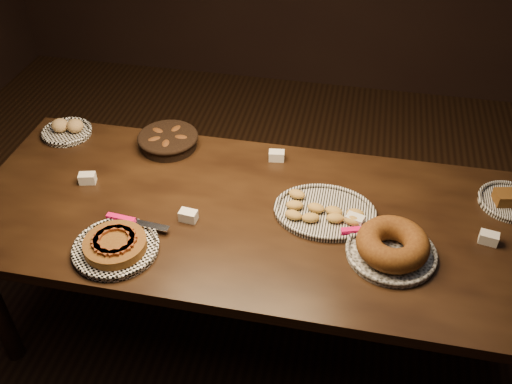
% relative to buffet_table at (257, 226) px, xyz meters
% --- Properties ---
extents(ground, '(5.00, 5.00, 0.00)m').
position_rel_buffet_table_xyz_m(ground, '(0.00, 0.00, -0.68)').
color(ground, black).
rests_on(ground, ground).
extents(buffet_table, '(2.40, 1.00, 0.75)m').
position_rel_buffet_table_xyz_m(buffet_table, '(0.00, 0.00, 0.00)').
color(buffet_table, black).
rests_on(buffet_table, ground).
extents(apple_tart_plate, '(0.33, 0.33, 0.06)m').
position_rel_buffet_table_xyz_m(apple_tart_plate, '(-0.48, -0.31, 0.10)').
color(apple_tart_plate, white).
rests_on(apple_tart_plate, buffet_table).
extents(madeleine_platter, '(0.41, 0.34, 0.05)m').
position_rel_buffet_table_xyz_m(madeleine_platter, '(0.27, 0.05, 0.09)').
color(madeleine_platter, black).
rests_on(madeleine_platter, buffet_table).
extents(bundt_cake_plate, '(0.37, 0.34, 0.11)m').
position_rel_buffet_table_xyz_m(bundt_cake_plate, '(0.54, -0.13, 0.12)').
color(bundt_cake_plate, black).
rests_on(bundt_cake_plate, buffet_table).
extents(croissant_basket, '(0.28, 0.28, 0.07)m').
position_rel_buffet_table_xyz_m(croissant_basket, '(-0.50, 0.38, 0.11)').
color(croissant_basket, black).
rests_on(croissant_basket, buffet_table).
extents(bread_roll_plate, '(0.24, 0.24, 0.08)m').
position_rel_buffet_table_xyz_m(bread_roll_plate, '(-1.02, 0.38, 0.10)').
color(bread_roll_plate, white).
rests_on(bread_roll_plate, buffet_table).
extents(loaf_plate, '(0.26, 0.26, 0.06)m').
position_rel_buffet_table_xyz_m(loaf_plate, '(1.02, 0.27, 0.09)').
color(loaf_plate, black).
rests_on(loaf_plate, buffet_table).
extents(tent_cards, '(1.75, 0.53, 0.04)m').
position_rel_buffet_table_xyz_m(tent_cards, '(0.06, 0.07, 0.10)').
color(tent_cards, white).
rests_on(tent_cards, buffet_table).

